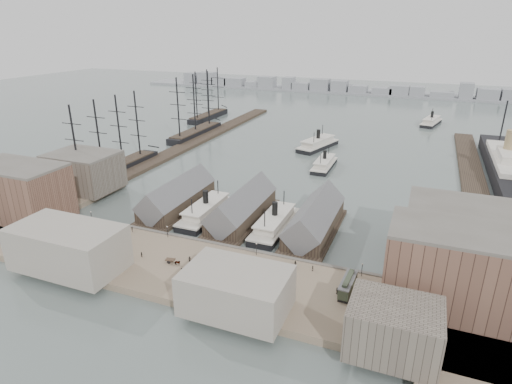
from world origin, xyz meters
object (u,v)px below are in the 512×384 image
at_px(horse_cart_right, 259,294).
at_px(ocean_steamer, 505,165).
at_px(ferry_docked_west, 206,211).
at_px(horse_cart_center, 175,262).
at_px(horse_cart_left, 110,235).
at_px(tram, 348,286).

bearing_deg(horse_cart_right, ocean_steamer, -27.23).
bearing_deg(horse_cart_right, ferry_docked_west, 41.47).
bearing_deg(horse_cart_center, ocean_steamer, -46.48).
bearing_deg(horse_cart_left, horse_cart_right, -101.50).
height_order(horse_cart_left, horse_cart_center, horse_cart_center).
bearing_deg(horse_cart_left, horse_cart_center, -102.16).
height_order(tram, horse_cart_center, tram).
relative_size(ferry_docked_west, horse_cart_left, 6.50).
height_order(ferry_docked_west, horse_cart_left, ferry_docked_west).
bearing_deg(horse_cart_right, tram, -62.90).
relative_size(horse_cart_center, horse_cart_right, 1.07).
xyz_separation_m(horse_cart_left, horse_cart_center, (27.80, -6.46, 0.01)).
height_order(ferry_docked_west, ocean_steamer, ocean_steamer).
distance_m(ferry_docked_west, horse_cart_left, 34.24).
relative_size(ferry_docked_west, horse_cart_right, 6.47).
xyz_separation_m(tram, horse_cart_right, (-19.77, -10.18, -1.08)).
height_order(ferry_docked_west, horse_cart_center, ferry_docked_west).
bearing_deg(ferry_docked_west, ocean_steamer, 41.81).
distance_m(ferry_docked_west, ocean_steamer, 140.88).
bearing_deg(tram, horse_cart_left, -178.59).
xyz_separation_m(ocean_steamer, horse_cart_left, (-123.86, -122.48, -1.60)).
distance_m(tram, horse_cart_center, 47.20).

